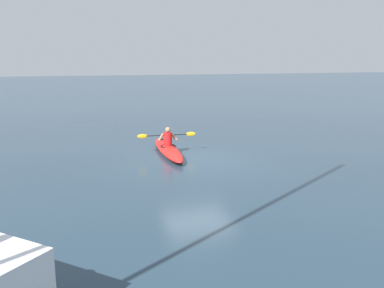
% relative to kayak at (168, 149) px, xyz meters
% --- Properties ---
extents(ground_plane, '(160.00, 160.00, 0.00)m').
position_rel_kayak_xyz_m(ground_plane, '(-0.80, 1.24, -0.16)').
color(ground_plane, '#233847').
extents(kayak, '(0.94, 4.39, 0.31)m').
position_rel_kayak_xyz_m(kayak, '(0.00, 0.00, 0.00)').
color(kayak, red).
rests_on(kayak, ground).
extents(kayaker, '(2.32, 0.45, 0.72)m').
position_rel_kayak_xyz_m(kayaker, '(-0.00, -0.03, 0.47)').
color(kayaker, red).
rests_on(kayaker, kayak).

